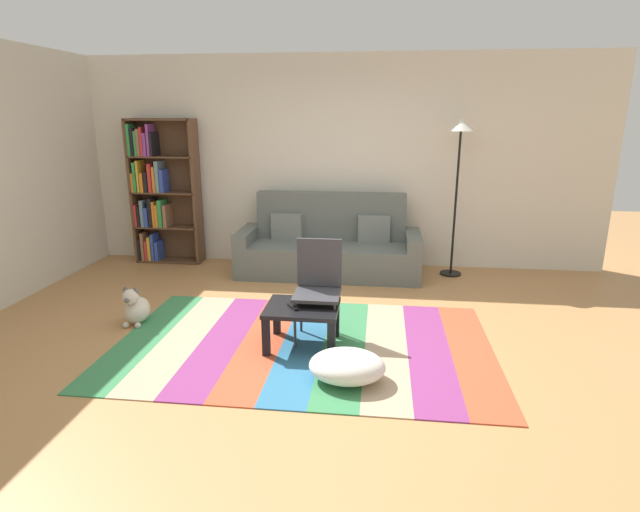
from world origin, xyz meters
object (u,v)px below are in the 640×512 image
at_px(pouf, 347,366).
at_px(standing_lamp, 460,146).
at_px(dog, 136,308).
at_px(tv_remote, 293,307).
at_px(couch, 329,247).
at_px(bookshelf, 158,192).
at_px(coffee_table, 302,314).
at_px(folding_chair, 318,281).

relative_size(pouf, standing_lamp, 0.30).
height_order(dog, tv_remote, dog).
distance_m(couch, standing_lamp, 1.99).
bearing_deg(pouf, couch, 98.75).
bearing_deg(bookshelf, couch, -6.92).
bearing_deg(standing_lamp, coffee_table, -124.36).
xyz_separation_m(pouf, standing_lamp, (1.12, 2.83, 1.47)).
distance_m(standing_lamp, folding_chair, 2.73).
height_order(bookshelf, tv_remote, bookshelf).
xyz_separation_m(bookshelf, standing_lamp, (3.88, -0.16, 0.64)).
distance_m(couch, coffee_table, 2.15).
bearing_deg(tv_remote, bookshelf, 97.73).
xyz_separation_m(coffee_table, pouf, (0.43, -0.56, -0.18)).
distance_m(bookshelf, standing_lamp, 3.93).
height_order(bookshelf, dog, bookshelf).
distance_m(couch, dog, 2.50).
bearing_deg(tv_remote, pouf, -80.08).
bearing_deg(coffee_table, pouf, -52.70).
height_order(couch, tv_remote, couch).
bearing_deg(tv_remote, coffee_table, 5.43).
bearing_deg(folding_chair, tv_remote, -104.05).
distance_m(pouf, standing_lamp, 3.38).
bearing_deg(coffee_table, bookshelf, 133.75).
bearing_deg(coffee_table, standing_lamp, 55.64).
relative_size(bookshelf, dog, 4.80).
distance_m(couch, folding_chair, 1.95).
bearing_deg(pouf, bookshelf, 132.64).
bearing_deg(dog, pouf, -22.33).
distance_m(bookshelf, folding_chair, 3.32).
distance_m(standing_lamp, tv_remote, 3.08).
height_order(coffee_table, tv_remote, tv_remote).
relative_size(bookshelf, coffee_table, 3.06).
distance_m(coffee_table, pouf, 0.73).
bearing_deg(standing_lamp, dog, -148.57).
height_order(standing_lamp, tv_remote, standing_lamp).
relative_size(pouf, dog, 1.46).
height_order(couch, dog, couch).
xyz_separation_m(bookshelf, dog, (0.66, -2.13, -0.79)).
relative_size(pouf, tv_remote, 3.87).
height_order(pouf, tv_remote, tv_remote).
height_order(dog, folding_chair, folding_chair).
relative_size(bookshelf, folding_chair, 2.12).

